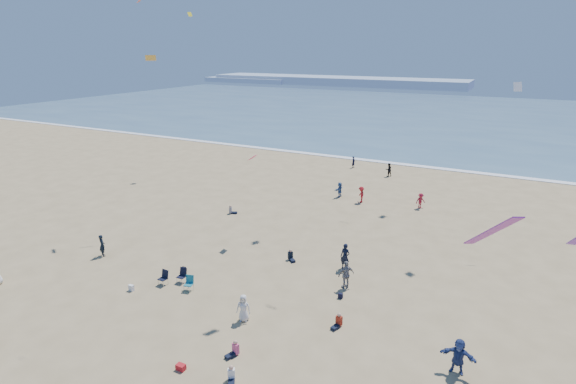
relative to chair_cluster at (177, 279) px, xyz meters
The scene contains 13 objects.
ground 7.66m from the chair_cluster, 48.78° to the right, with size 220.00×220.00×0.00m, color tan.
ocean 89.39m from the chair_cluster, 86.77° to the left, with size 220.00×100.00×0.06m, color #476B84.
surf_line 39.57m from the chair_cluster, 82.68° to the left, with size 220.00×1.20×0.08m, color white.
headland_far 173.20m from the chair_cluster, 108.50° to the left, with size 110.00×20.00×3.20m, color #7A8EA8.
headland_near 185.41m from the chair_cluster, 120.81° to the left, with size 40.00×14.00×2.00m, color #7A8EA8.
standing_flyers 11.67m from the chair_cluster, 53.07° to the left, with size 38.99×44.92×1.92m.
seated_group 5.76m from the chair_cluster, 22.11° to the left, with size 16.63×19.55×0.84m.
chair_cluster is the anchor object (origin of this frame).
white_tote 2.95m from the chair_cluster, 140.84° to the right, with size 0.35×0.20×0.40m, color white.
black_backpack 1.96m from the chair_cluster, 118.79° to the left, with size 0.30×0.22×0.38m, color black.
cooler 8.37m from the chair_cluster, 48.31° to the right, with size 0.45×0.30×0.30m, color red.
navy_bag 10.69m from the chair_cluster, 19.38° to the left, with size 0.28×0.18×0.34m, color black.
kites_aloft 21.16m from the chair_cluster, 24.94° to the left, with size 48.70×43.25×24.00m.
Camera 1 is at (13.59, -14.23, 15.01)m, focal length 28.00 mm.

